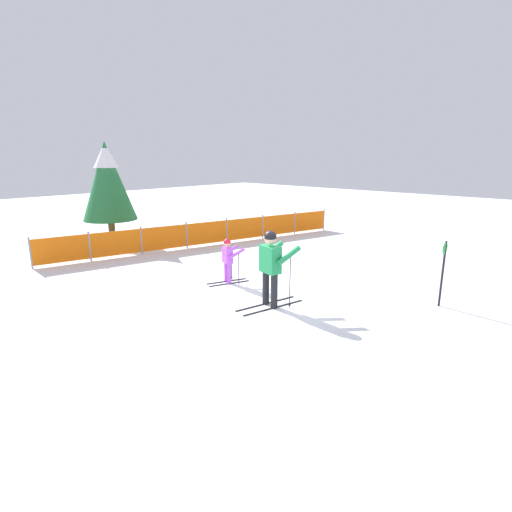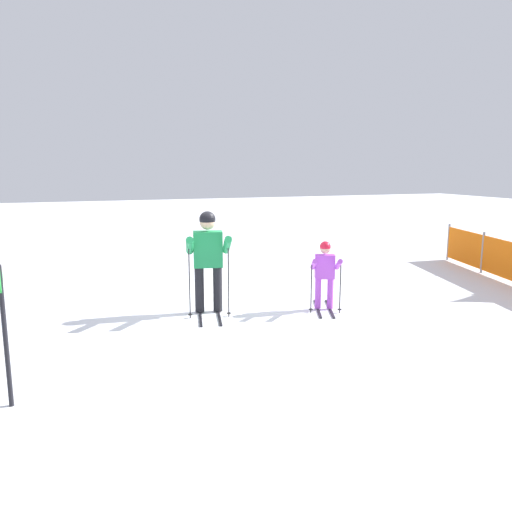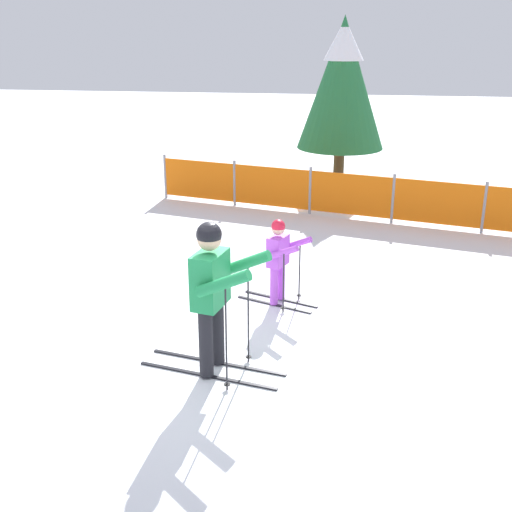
{
  "view_description": "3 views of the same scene",
  "coord_description": "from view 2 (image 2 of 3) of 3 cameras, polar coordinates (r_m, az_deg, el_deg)",
  "views": [
    {
      "loc": [
        -6.31,
        -5.9,
        3.39
      ],
      "look_at": [
        0.71,
        0.62,
        0.95
      ],
      "focal_mm": 28.0,
      "sensor_mm": 36.0,
      "label": 1
    },
    {
      "loc": [
        8.44,
        -2.34,
        2.52
      ],
      "look_at": [
        0.24,
        0.62,
        0.95
      ],
      "focal_mm": 35.0,
      "sensor_mm": 36.0,
      "label": 2
    },
    {
      "loc": [
        1.64,
        -6.56,
        3.74
      ],
      "look_at": [
        0.55,
        1.04,
        0.94
      ],
      "focal_mm": 45.0,
      "sensor_mm": 36.0,
      "label": 3
    }
  ],
  "objects": [
    {
      "name": "ground_plane",
      "position": [
        9.11,
        -4.24,
        -5.85
      ],
      "size": [
        60.0,
        60.0,
        0.0
      ],
      "primitive_type": "plane",
      "color": "white"
    },
    {
      "name": "skier_adult",
      "position": [
        8.56,
        -5.51,
        0.39
      ],
      "size": [
        1.71,
        0.85,
        1.77
      ],
      "rotation": [
        0.0,
        0.0,
        -0.21
      ],
      "color": "black",
      "rests_on": "ground_plane"
    },
    {
      "name": "skier_child",
      "position": [
        8.84,
        7.87,
        -1.56
      ],
      "size": [
        1.17,
        0.72,
        1.23
      ],
      "rotation": [
        0.0,
        0.0,
        -0.37
      ],
      "color": "black",
      "rests_on": "ground_plane"
    },
    {
      "name": "trail_marker",
      "position": [
        5.82,
        -26.86,
        -6.61
      ],
      "size": [
        0.28,
        0.05,
        1.53
      ],
      "color": "black",
      "rests_on": "ground_plane"
    }
  ]
}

